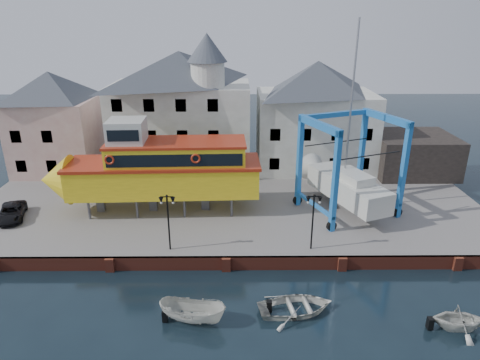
{
  "coord_description": "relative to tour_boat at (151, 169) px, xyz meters",
  "views": [
    {
      "loc": [
        0.76,
        -25.34,
        16.57
      ],
      "look_at": [
        1.0,
        7.0,
        4.0
      ],
      "focal_mm": 32.0,
      "sensor_mm": 36.0,
      "label": 1
    }
  ],
  "objects": [
    {
      "name": "building_white_main",
      "position": [
        1.44,
        10.58,
        2.65
      ],
      "size": [
        14.0,
        8.3,
        14.0
      ],
      "color": "#BABAAD",
      "rests_on": "hardstanding"
    },
    {
      "name": "building_pink",
      "position": [
        -11.69,
        10.18,
        1.46
      ],
      "size": [
        8.0,
        7.0,
        10.3
      ],
      "color": "tan",
      "rests_on": "hardstanding"
    },
    {
      "name": "hardstanding",
      "position": [
        6.31,
        3.18,
        -4.19
      ],
      "size": [
        44.0,
        22.0,
        1.0
      ],
      "primitive_type": "cube",
      "color": "#5F5C58",
      "rests_on": "ground"
    },
    {
      "name": "lamp_post_right",
      "position": [
        12.31,
        -6.62,
        -0.52
      ],
      "size": [
        1.12,
        0.32,
        4.2
      ],
      "color": "black",
      "rests_on": "hardstanding"
    },
    {
      "name": "lamp_post_left",
      "position": [
        2.31,
        -6.62,
        -0.52
      ],
      "size": [
        1.12,
        0.32,
        4.2
      ],
      "color": "black",
      "rests_on": "hardstanding"
    },
    {
      "name": "building_white_right",
      "position": [
        15.31,
        11.18,
        1.91
      ],
      "size": [
        12.0,
        8.0,
        11.2
      ],
      "color": "#BABAAD",
      "rests_on": "hardstanding"
    },
    {
      "name": "ground",
      "position": [
        6.31,
        -7.82,
        -4.69
      ],
      "size": [
        140.0,
        140.0,
        0.0
      ],
      "primitive_type": "plane",
      "color": "black",
      "rests_on": "ground"
    },
    {
      "name": "motorboat_c",
      "position": [
        19.47,
        -13.83,
        -4.69
      ],
      "size": [
        3.28,
        2.89,
        1.64
      ],
      "primitive_type": "imported",
      "rotation": [
        0.0,
        0.0,
        1.5
      ],
      "color": "beige",
      "rests_on": "ground"
    },
    {
      "name": "travel_lift",
      "position": [
        15.94,
        0.57,
        -1.14
      ],
      "size": [
        8.74,
        10.41,
        15.38
      ],
      "rotation": [
        0.0,
        0.0,
        0.38
      ],
      "color": "#2365B2",
      "rests_on": "hardstanding"
    },
    {
      "name": "van",
      "position": [
        -11.28,
        -1.65,
        -3.13
      ],
      "size": [
        2.97,
        4.44,
        1.13
      ],
      "primitive_type": "imported",
      "rotation": [
        0.0,
        0.0,
        0.29
      ],
      "color": "black",
      "rests_on": "hardstanding"
    },
    {
      "name": "quay_wall",
      "position": [
        6.31,
        -7.71,
        -4.19
      ],
      "size": [
        44.0,
        0.47,
        1.0
      ],
      "color": "maroon",
      "rests_on": "ground"
    },
    {
      "name": "tour_boat",
      "position": [
        0.0,
        0.0,
        0.0
      ],
      "size": [
        18.13,
        4.95,
        7.83
      ],
      "rotation": [
        0.0,
        0.0,
        0.04
      ],
      "color": "#59595E",
      "rests_on": "hardstanding"
    },
    {
      "name": "motorboat_b",
      "position": [
        10.56,
        -12.24,
        -4.69
      ],
      "size": [
        4.98,
        3.92,
        0.93
      ],
      "primitive_type": "imported",
      "rotation": [
        0.0,
        0.0,
        1.74
      ],
      "color": "beige",
      "rests_on": "ground"
    },
    {
      "name": "shed_dark",
      "position": [
        25.31,
        9.18,
        -1.69
      ],
      "size": [
        8.0,
        7.0,
        4.0
      ],
      "primitive_type": "cube",
      "color": "black",
      "rests_on": "hardstanding"
    },
    {
      "name": "motorboat_a",
      "position": [
        4.5,
        -13.07,
        -4.69
      ],
      "size": [
        4.2,
        2.34,
        1.53
      ],
      "primitive_type": "imported",
      "rotation": [
        0.0,
        0.0,
        1.35
      ],
      "color": "beige",
      "rests_on": "ground"
    }
  ]
}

